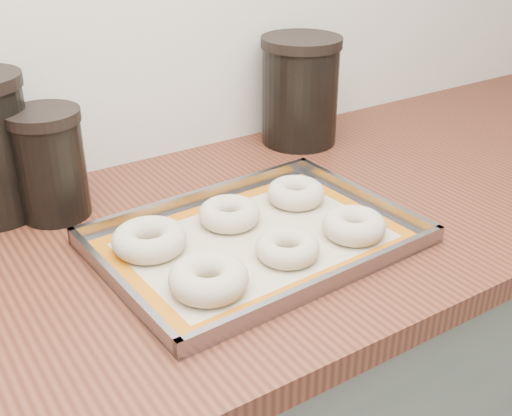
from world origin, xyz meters
TOP-DOWN VIEW (x-y plane):
  - countertop at (0.00, 1.68)m, footprint 3.06×0.68m
  - baking_tray at (0.02, 1.61)m, footprint 0.48×0.35m
  - baking_mat at (0.02, 1.61)m, footprint 0.43×0.31m
  - bagel_front_left at (-0.11, 1.53)m, footprint 0.13×0.13m
  - bagel_front_mid at (0.03, 1.54)m, footprint 0.10×0.10m
  - bagel_front_right at (0.15, 1.54)m, footprint 0.12×0.12m
  - bagel_back_left at (-0.13, 1.67)m, footprint 0.11×0.11m
  - bagel_back_mid at (0.01, 1.68)m, footprint 0.11×0.11m
  - bagel_back_right at (0.14, 1.68)m, footprint 0.12×0.12m
  - canister_mid at (-0.20, 1.86)m, footprint 0.12×0.12m
  - canister_right at (0.32, 1.91)m, footprint 0.16×0.16m

SIDE VIEW (x-z plane):
  - countertop at x=0.00m, z-range 0.86..0.90m
  - baking_mat at x=0.02m, z-range 0.90..0.91m
  - baking_tray at x=0.02m, z-range 0.89..0.92m
  - bagel_front_mid at x=0.03m, z-range 0.90..0.94m
  - bagel_back_mid at x=0.01m, z-range 0.90..0.94m
  - bagel_back_right at x=0.14m, z-range 0.90..0.94m
  - bagel_front_right at x=0.15m, z-range 0.90..0.94m
  - bagel_back_left at x=-0.13m, z-range 0.90..0.94m
  - bagel_front_left at x=-0.11m, z-range 0.90..0.94m
  - canister_mid at x=-0.20m, z-range 0.90..1.08m
  - canister_right at x=0.32m, z-range 0.90..1.12m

